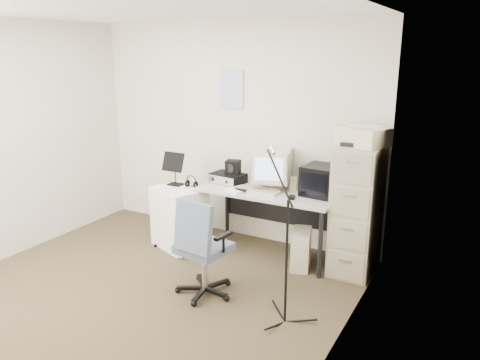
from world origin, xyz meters
The scene contains 22 objects.
floor centered at (0.00, 0.00, -0.01)m, with size 3.60×3.60×0.01m, color #423420.
ceiling centered at (0.00, 0.00, 2.50)m, with size 3.60×3.60×0.01m, color white.
wall_back centered at (0.00, 1.80, 1.25)m, with size 3.60×0.02×2.50m, color silver.
wall_right centered at (1.80, 0.00, 1.25)m, with size 0.02×3.60×2.50m, color silver.
wall_calendar centered at (-0.02, 1.79, 1.75)m, with size 0.30×0.02×0.44m, color white.
filing_cabinet centered at (1.58, 1.48, 0.65)m, with size 0.40×0.60×1.30m, color tan.
printer centered at (1.58, 1.50, 1.39)m, with size 0.46×0.31×0.18m, color beige.
desk centered at (0.63, 1.45, 0.36)m, with size 1.50×0.70×0.73m, color #A5A692.
crt_monitor centered at (0.62, 1.54, 0.94)m, with size 0.38×0.40×0.42m, color beige.
crt_tv centered at (1.17, 1.54, 0.89)m, with size 0.34×0.36×0.31m, color black.
desk_speaker centered at (0.86, 1.58, 0.80)m, with size 0.07×0.07×0.14m, color beige.
keyboard centered at (0.56, 1.32, 0.74)m, with size 0.48×0.17×0.03m, color beige.
mouse centered at (0.97, 1.28, 0.74)m, with size 0.06×0.10×0.03m, color black.
radio_receiver centered at (0.10, 1.48, 0.78)m, with size 0.37×0.26×0.11m, color black.
radio_speaker centered at (0.15, 1.51, 0.91)m, with size 0.15×0.14×0.15m, color black.
papers centered at (0.36, 1.28, 0.74)m, with size 0.20×0.27×0.02m, color white.
pc_tower centered at (1.07, 1.32, 0.19)m, with size 0.18×0.41×0.38m, color beige.
office_chair centered at (0.51, 0.35, 0.47)m, with size 0.54×0.54×0.94m, color #3F4660.
side_cart centered at (-0.33, 1.13, 0.35)m, with size 0.56×0.45×0.69m, color white.
music_stand centered at (-0.44, 1.23, 0.89)m, with size 0.27×0.14×0.39m, color black.
headphones centered at (-0.23, 1.24, 0.74)m, with size 0.15×0.15×0.03m, color black.
mic_stand centered at (1.34, 0.28, 0.69)m, with size 0.02×0.02×1.38m, color black.
Camera 1 is at (2.67, -2.91, 2.17)m, focal length 35.00 mm.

